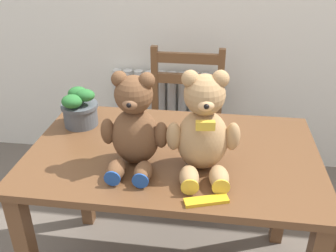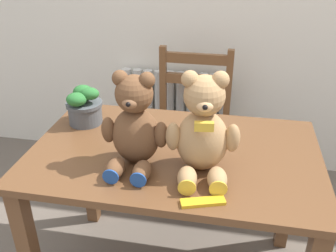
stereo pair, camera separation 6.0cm
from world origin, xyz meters
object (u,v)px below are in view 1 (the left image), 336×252
object	(u,v)px
teddy_bear_left	(134,127)
potted_plant	(80,108)
wooden_chair_behind	(184,124)
chocolate_bar	(206,201)
teddy_bear_right	(203,130)

from	to	relation	value
teddy_bear_left	potted_plant	bearing A→B (deg)	-41.19
potted_plant	wooden_chair_behind	bearing A→B (deg)	54.75
teddy_bear_left	chocolate_bar	distance (m)	0.36
teddy_bear_left	chocolate_bar	xyz separation A→B (m)	(0.27, -0.19, -0.15)
wooden_chair_behind	chocolate_bar	distance (m)	1.09
chocolate_bar	wooden_chair_behind	bearing A→B (deg)	99.32
teddy_bear_right	potted_plant	bearing A→B (deg)	-33.74
teddy_bear_left	teddy_bear_right	size ratio (longest dim) A/B	0.95
wooden_chair_behind	teddy_bear_right	xyz separation A→B (m)	(0.14, -0.85, 0.43)
teddy_bear_right	teddy_bear_left	bearing A→B (deg)	-7.83
teddy_bear_left	chocolate_bar	bearing A→B (deg)	144.84
potted_plant	teddy_bear_left	bearing A→B (deg)	-41.20
potted_plant	chocolate_bar	distance (m)	0.75
wooden_chair_behind	teddy_bear_left	world-z (taller)	teddy_bear_left
wooden_chair_behind	potted_plant	distance (m)	0.79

